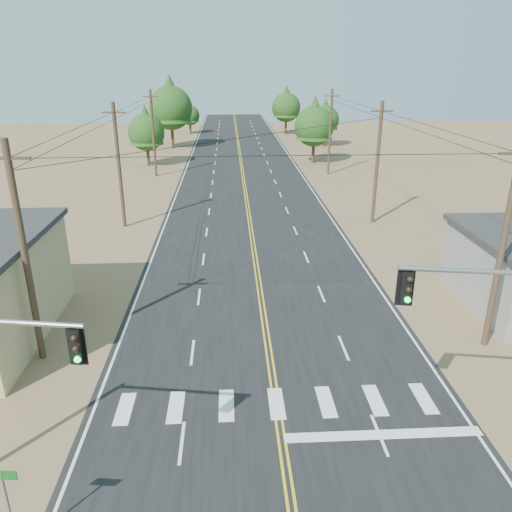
{
  "coord_description": "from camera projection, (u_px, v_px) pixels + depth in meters",
  "views": [
    {
      "loc": [
        -1.72,
        -8.39,
        12.71
      ],
      "look_at": [
        -0.41,
        15.41,
        3.5
      ],
      "focal_mm": 35.0,
      "sensor_mm": 36.0,
      "label": 1
    }
  ],
  "objects": [
    {
      "name": "tree_left_mid",
      "position": [
        171.0,
        103.0,
        78.14
      ],
      "size": [
        6.77,
        6.77,
        11.28
      ],
      "color": "#3F2D1E",
      "rests_on": "ground"
    },
    {
      "name": "tree_right_near",
      "position": [
        314.0,
        122.0,
        66.58
      ],
      "size": [
        5.3,
        5.3,
        8.83
      ],
      "color": "#3F2D1E",
      "rests_on": "ground"
    },
    {
      "name": "tree_right_mid",
      "position": [
        325.0,
        117.0,
        80.6
      ],
      "size": [
        4.59,
        4.59,
        7.66
      ],
      "color": "#3F2D1E",
      "rests_on": "ground"
    },
    {
      "name": "utility_pole_right_far",
      "position": [
        330.0,
        132.0,
        59.61
      ],
      "size": [
        1.8,
        0.3,
        10.0
      ],
      "color": "#4C3826",
      "rests_on": "ground"
    },
    {
      "name": "road",
      "position": [
        251.0,
        231.0,
        40.42
      ],
      "size": [
        15.0,
        200.0,
        0.02
      ],
      "primitive_type": "cube",
      "color": "black",
      "rests_on": "ground"
    },
    {
      "name": "tree_left_far",
      "position": [
        190.0,
        113.0,
        95.74
      ],
      "size": [
        3.75,
        3.75,
        6.26
      ],
      "color": "#3F2D1E",
      "rests_on": "ground"
    },
    {
      "name": "street_sign",
      "position": [
        7.0,
        498.0,
        13.26
      ],
      "size": [
        0.85,
        0.14,
        2.86
      ],
      "rotation": [
        0.0,
        0.0,
        -0.12
      ],
      "color": "gray",
      "rests_on": "ground"
    },
    {
      "name": "utility_pole_right_mid",
      "position": [
        377.0,
        163.0,
        40.99
      ],
      "size": [
        1.8,
        0.3,
        10.0
      ],
      "color": "#4C3826",
      "rests_on": "ground"
    },
    {
      "name": "utility_pole_right_near",
      "position": [
        503.0,
        245.0,
        22.36
      ],
      "size": [
        1.8,
        0.3,
        10.0
      ],
      "color": "#4C3826",
      "rests_on": "ground"
    },
    {
      "name": "utility_pole_left_near",
      "position": [
        25.0,
        254.0,
        21.28
      ],
      "size": [
        1.8,
        0.3,
        10.0
      ],
      "color": "#4C3826",
      "rests_on": "ground"
    },
    {
      "name": "tree_right_far",
      "position": [
        286.0,
        104.0,
        94.18
      ],
      "size": [
        5.42,
        5.42,
        9.03
      ],
      "color": "#3F2D1E",
      "rests_on": "ground"
    },
    {
      "name": "utility_pole_left_mid",
      "position": [
        119.0,
        165.0,
        39.91
      ],
      "size": [
        1.8,
        0.3,
        10.0
      ],
      "color": "#4C3826",
      "rests_on": "ground"
    },
    {
      "name": "tree_left_near",
      "position": [
        146.0,
        129.0,
        64.82
      ],
      "size": [
        4.72,
        4.72,
        7.87
      ],
      "color": "#3F2D1E",
      "rests_on": "ground"
    },
    {
      "name": "utility_pole_left_far",
      "position": [
        153.0,
        133.0,
        58.53
      ],
      "size": [
        1.8,
        0.3,
        10.0
      ],
      "color": "#4C3826",
      "rests_on": "ground"
    }
  ]
}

